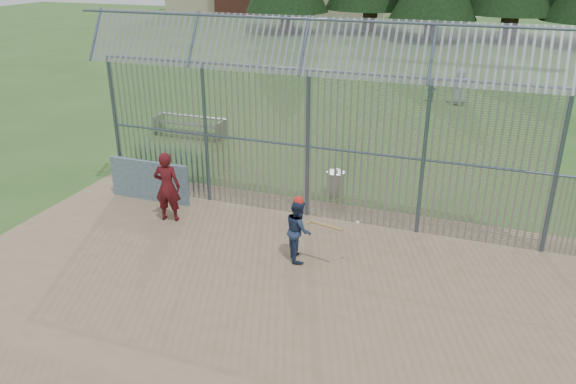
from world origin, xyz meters
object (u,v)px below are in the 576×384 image
at_px(trash_can, 336,183).
at_px(bleacher, 189,125).
at_px(dugout_wall, 149,181).
at_px(onlooker, 167,187).
at_px(batter, 298,230).

bearing_deg(trash_can, bleacher, 151.84).
height_order(dugout_wall, onlooker, onlooker).
bearing_deg(dugout_wall, onlooker, -38.48).
xyz_separation_m(batter, trash_can, (-0.21, 3.96, -0.39)).
distance_m(dugout_wall, trash_can, 5.44).
bearing_deg(onlooker, bleacher, -77.00).
height_order(batter, bleacher, batter).
bearing_deg(bleacher, batter, -46.83).
xyz_separation_m(dugout_wall, onlooker, (1.21, -0.96, 0.36)).
height_order(onlooker, trash_can, onlooker).
xyz_separation_m(batter, bleacher, (-7.26, 7.74, -0.36)).
relative_size(onlooker, trash_can, 2.34).
relative_size(batter, onlooker, 0.78).
xyz_separation_m(onlooker, trash_can, (3.75, 3.18, -0.60)).
bearing_deg(bleacher, trash_can, -28.16).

